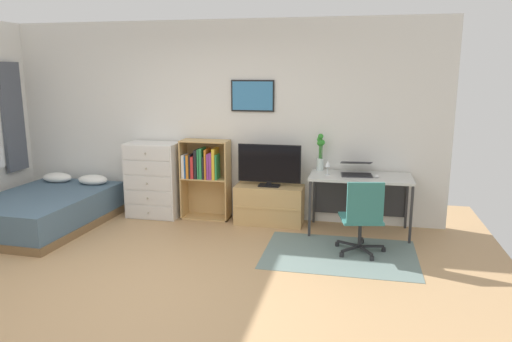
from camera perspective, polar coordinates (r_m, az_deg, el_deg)
The scene contains 14 objects.
ground_plane at distance 4.81m, azimuth -12.57°, elevation -13.39°, with size 7.20×7.20×0.00m, color tan.
wall_back_with_posters at distance 6.67m, azimuth -4.36°, elevation 6.03°, with size 6.12×0.09×2.70m.
area_rug at distance 5.55m, azimuth 9.96°, elevation -9.73°, with size 1.70×1.20×0.01m, color slate.
bed at distance 6.92m, azimuth -23.85°, elevation -4.25°, with size 1.41×1.95×0.57m.
dresser at distance 6.86m, azimuth -12.12°, elevation -1.04°, with size 0.72×0.46×1.05m.
bookshelf at distance 6.63m, azimuth -6.25°, elevation -0.07°, with size 0.66×0.30×1.10m.
tv_stand at distance 6.45m, azimuth 1.60°, elevation -4.03°, with size 0.91×0.41×0.52m.
television at distance 6.30m, azimuth 1.59°, elevation 0.66°, with size 0.84×0.16×0.56m.
desk at distance 6.23m, azimuth 12.35°, elevation -1.56°, with size 1.26×0.64×0.74m.
office_chair at distance 5.44m, azimuth 12.59°, elevation -5.22°, with size 0.58×0.57×0.86m.
laptop at distance 6.18m, azimuth 11.89°, elevation 0.21°, with size 0.42×0.45×0.17m.
computer_mouse at distance 6.07m, azimuth 14.22°, elevation -0.60°, with size 0.06×0.10×0.03m, color silver.
bamboo_vase at distance 6.31m, azimuth 7.69°, elevation 2.35°, with size 0.11×0.11×0.49m.
wine_glass at distance 6.08m, azimuth 8.55°, elevation 0.80°, with size 0.07×0.07×0.18m.
Camera 1 is at (1.89, -3.93, 2.03)m, focal length 33.50 mm.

